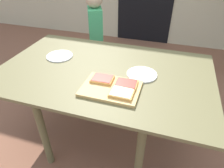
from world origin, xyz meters
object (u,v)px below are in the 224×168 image
(dining_table, at_px, (104,80))
(pizza_slice_far_right, at_px, (126,84))
(pizza_slice_near_right, at_px, (122,93))
(plate_white_left, at_px, (60,56))
(cutting_board, at_px, (111,88))
(pizza_slice_far_left, at_px, (102,79))
(child_left, at_px, (96,35))
(plate_white_right, at_px, (142,74))

(dining_table, bearing_deg, pizza_slice_far_right, -38.53)
(pizza_slice_near_right, bearing_deg, plate_white_left, 150.23)
(cutting_board, height_order, pizza_slice_far_left, pizza_slice_far_left)
(pizza_slice_far_left, xyz_separation_m, child_left, (-0.43, 0.98, -0.13))
(pizza_slice_near_right, relative_size, plate_white_right, 0.67)
(cutting_board, bearing_deg, pizza_slice_far_left, 143.22)
(pizza_slice_far_right, bearing_deg, pizza_slice_far_left, 177.24)
(dining_table, height_order, cutting_board, cutting_board)
(cutting_board, xyz_separation_m, pizza_slice_far_right, (0.08, 0.05, 0.02))
(pizza_slice_far_left, relative_size, child_left, 0.13)
(plate_white_left, relative_size, plate_white_right, 1.00)
(pizza_slice_far_right, xyz_separation_m, child_left, (-0.59, 0.99, -0.13))
(dining_table, relative_size, pizza_slice_far_left, 10.72)
(cutting_board, xyz_separation_m, child_left, (-0.51, 1.04, -0.11))
(plate_white_right, bearing_deg, pizza_slice_near_right, -104.33)
(pizza_slice_far_right, height_order, plate_white_right, pizza_slice_far_right)
(pizza_slice_far_right, bearing_deg, plate_white_left, 157.75)
(pizza_slice_near_right, distance_m, pizza_slice_far_right, 0.10)
(pizza_slice_far_left, bearing_deg, dining_table, 105.55)
(cutting_board, distance_m, pizza_slice_far_right, 0.10)
(cutting_board, height_order, plate_white_left, cutting_board)
(cutting_board, relative_size, pizza_slice_far_left, 2.52)
(cutting_board, height_order, plate_white_right, cutting_board)
(pizza_slice_far_left, bearing_deg, pizza_slice_near_right, -33.91)
(pizza_slice_near_right, distance_m, plate_white_left, 0.68)
(plate_white_left, distance_m, plate_white_right, 0.66)
(plate_white_right, relative_size, child_left, 0.19)
(pizza_slice_near_right, bearing_deg, pizza_slice_far_left, 146.09)
(cutting_board, distance_m, plate_white_right, 0.26)
(pizza_slice_near_right, xyz_separation_m, pizza_slice_far_right, (0.00, 0.10, 0.00))
(pizza_slice_far_right, bearing_deg, plate_white_right, 68.59)
(pizza_slice_near_right, relative_size, pizza_slice_far_left, 0.99)
(child_left, bearing_deg, plate_white_left, -90.30)
(pizza_slice_near_right, relative_size, pizza_slice_far_right, 0.98)
(cutting_board, xyz_separation_m, pizza_slice_far_left, (-0.07, 0.06, 0.02))
(cutting_board, relative_size, plate_white_right, 1.71)
(plate_white_left, bearing_deg, dining_table, -12.26)
(pizza_slice_far_left, xyz_separation_m, plate_white_right, (0.22, 0.16, -0.02))
(pizza_slice_far_left, bearing_deg, plate_white_left, 151.77)
(cutting_board, bearing_deg, plate_white_left, 150.43)
(dining_table, bearing_deg, cutting_board, -60.48)
(child_left, bearing_deg, plate_white_right, -51.37)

